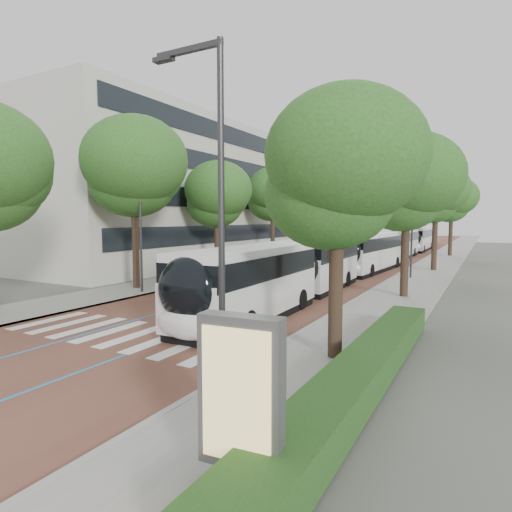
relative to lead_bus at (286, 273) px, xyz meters
The scene contains 22 objects.
ground 9.69m from the lead_bus, 106.36° to the right, with size 160.00×160.00×0.00m, color #51544C.
road 30.99m from the lead_bus, 94.99° to the left, with size 11.00×140.00×0.02m, color brown.
sidewalk_left 32.51m from the lead_bus, 108.29° to the left, with size 4.00×140.00×0.12m, color gray.
sidewalk_right 31.25m from the lead_bus, 81.13° to the left, with size 4.00×140.00×0.12m, color gray.
kerb_left 31.97m from the lead_bus, 105.05° to the left, with size 0.20×140.00×0.14m, color gray.
kerb_right 31.01m from the lead_bus, 84.61° to the left, with size 0.20×140.00×0.14m, color gray.
zebra_crossing 8.69m from the lead_bus, 106.96° to the right, with size 10.55×3.60×0.01m.
lane_line_left 31.17m from the lead_bus, 97.92° to the left, with size 0.12×126.00×0.01m, color teal.
lane_line_right 30.90m from the lead_bus, 92.02° to the left, with size 0.12×126.00×0.01m, color teal.
office_building 29.58m from the lead_bus, 139.64° to the left, with size 18.11×40.00×14.00m.
hedge 11.24m from the lead_bus, 55.03° to the right, with size 1.20×14.00×0.80m, color #1C4517.
streetlight_near 13.18m from the lead_bus, 72.10° to the right, with size 1.82×0.20×8.00m.
streetlight_far 13.80m from the lead_bus, 72.98° to the left, with size 1.82×0.20×8.00m.
lamp_post_left 9.21m from the lead_bus, behind, with size 0.14×0.14×8.00m, color #2E2E30.
trees_left 20.28m from the lead_bus, 121.30° to the left, with size 6.45×61.10×10.02m.
trees_right 15.05m from the lead_bus, 69.60° to the left, with size 5.42×47.01×8.61m.
lead_bus is the anchor object (origin of this frame).
bus_queued_0 15.94m from the lead_bus, 88.88° to the left, with size 3.30×12.53×3.20m.
bus_queued_1 28.93m from the lead_bus, 89.94° to the left, with size 2.77×12.44×3.20m.
bus_queued_2 42.63m from the lead_bus, 89.51° to the left, with size 2.57×12.40×3.20m.
bus_queued_3 55.74m from the lead_bus, 90.22° to the left, with size 3.07×12.50×3.20m.
ad_panel 15.40m from the lead_bus, 67.75° to the right, with size 1.39×0.58×2.82m.
Camera 1 is at (11.83, -10.62, 4.42)m, focal length 30.00 mm.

